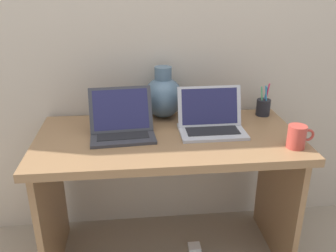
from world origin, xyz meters
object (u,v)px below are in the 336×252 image
green_vase (163,96)px  coffee_mug (297,137)px  pen_cup (263,107)px  power_brick (194,248)px  laptop_left (122,123)px  laptop_right (211,120)px

green_vase → coffee_mug: (0.57, -0.46, -0.07)m
pen_cup → power_brick: 0.91m
coffee_mug → pen_cup: (-0.01, 0.42, -0.00)m
green_vase → coffee_mug: green_vase is taller
laptop_left → laptop_right: laptop_left is taller
green_vase → coffee_mug: bearing=-38.5°
laptop_left → laptop_right: size_ratio=0.99×
laptop_right → pen_cup: 0.39m
laptop_left → coffee_mug: bearing=-16.3°
coffee_mug → green_vase: bearing=141.5°
green_vase → laptop_left: bearing=-135.4°
laptop_left → pen_cup: (0.79, 0.19, -0.01)m
pen_cup → coffee_mug: bearing=-88.9°
laptop_right → green_vase: green_vase is taller
power_brick → green_vase: bearing=121.9°
laptop_left → power_brick: bearing=-4.3°
laptop_left → green_vase: green_vase is taller
laptop_left → laptop_right: (0.45, 0.00, -0.00)m
laptop_right → coffee_mug: 0.42m
laptop_left → coffee_mug: 0.83m
laptop_right → power_brick: bearing=-153.7°
laptop_left → power_brick: 0.88m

